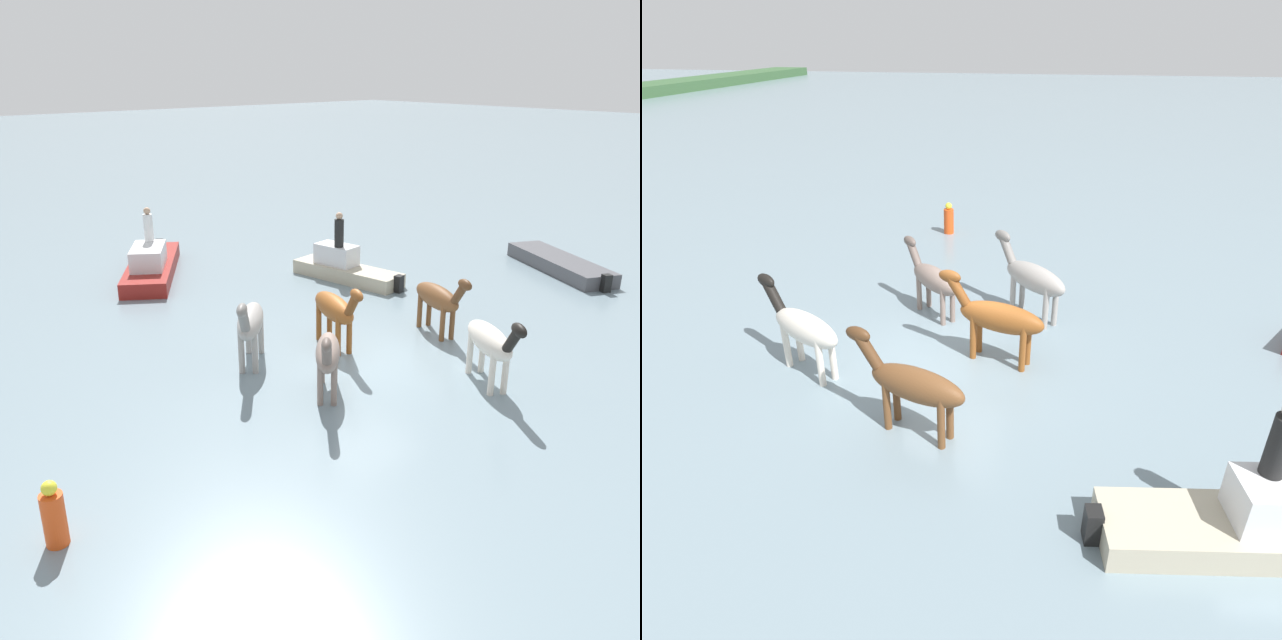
% 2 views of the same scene
% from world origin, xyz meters
% --- Properties ---
extents(ground_plane, '(196.45, 196.45, 0.00)m').
position_xyz_m(ground_plane, '(0.00, 0.00, 0.00)').
color(ground_plane, gray).
extents(horse_pinto_flank, '(1.10, 2.44, 1.90)m').
position_xyz_m(horse_pinto_flank, '(-2.69, 0.05, 1.05)').
color(horse_pinto_flank, brown).
rests_on(horse_pinto_flank, ground_plane).
extents(horse_lead, '(1.86, 1.97, 1.83)m').
position_xyz_m(horse_lead, '(2.01, 0.83, 1.01)').
color(horse_lead, gray).
rests_on(horse_lead, ground_plane).
extents(horse_chestnut_trailing, '(1.56, 2.40, 1.96)m').
position_xyz_m(horse_chestnut_trailing, '(-1.16, 2.86, 1.08)').
color(horse_chestnut_trailing, silver).
rests_on(horse_chestnut_trailing, ground_plane).
extents(horse_rear_stallion, '(1.10, 2.52, 1.96)m').
position_xyz_m(horse_rear_stallion, '(0.07, -1.08, 1.08)').
color(horse_rear_stallion, brown).
rests_on(horse_rear_stallion, ground_plane).
extents(horse_dun_straggler, '(2.04, 2.18, 2.01)m').
position_xyz_m(horse_dun_straggler, '(2.35, -1.65, 1.11)').
color(horse_dun_straggler, '#9E9993').
rests_on(horse_dun_straggler, ground_plane).
extents(boat_motor_center, '(1.79, 4.33, 1.32)m').
position_xyz_m(boat_motor_center, '(-4.19, -5.30, 0.31)').
color(boat_motor_center, '#B7AD93').
rests_on(boat_motor_center, ground_plane).
extents(person_helmsman_aft, '(0.32, 0.32, 1.19)m').
position_xyz_m(person_helmsman_aft, '(-3.98, -5.43, 1.72)').
color(person_helmsman_aft, black).
rests_on(person_helmsman_aft, boat_motor_center).
extents(buoy_channel_marker, '(0.36, 0.36, 1.14)m').
position_xyz_m(buoy_channel_marker, '(8.48, 1.86, 0.51)').
color(buoy_channel_marker, '#E54C19').
rests_on(buoy_channel_marker, ground_plane).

